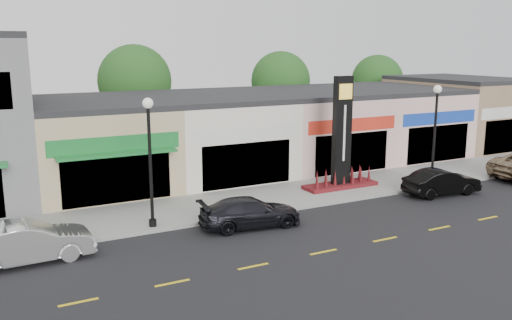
# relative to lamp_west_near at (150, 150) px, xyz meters

# --- Properties ---
(ground) EXTENTS (120.00, 120.00, 0.00)m
(ground) POSITION_rel_lamp_west_near_xyz_m (8.00, -2.50, -3.48)
(ground) COLOR black
(ground) RESTS_ON ground
(sidewalk) EXTENTS (52.00, 4.30, 0.15)m
(sidewalk) POSITION_rel_lamp_west_near_xyz_m (8.00, 1.85, -3.40)
(sidewalk) COLOR gray
(sidewalk) RESTS_ON ground
(curb) EXTENTS (52.00, 0.20, 0.15)m
(curb) POSITION_rel_lamp_west_near_xyz_m (8.00, -0.40, -3.40)
(curb) COLOR gray
(curb) RESTS_ON ground
(shop_beige) EXTENTS (7.00, 10.85, 4.80)m
(shop_beige) POSITION_rel_lamp_west_near_xyz_m (-0.50, 8.96, -1.08)
(shop_beige) COLOR tan
(shop_beige) RESTS_ON ground
(shop_cream) EXTENTS (7.00, 10.01, 4.80)m
(shop_cream) POSITION_rel_lamp_west_near_xyz_m (6.50, 8.97, -1.08)
(shop_cream) COLOR silver
(shop_cream) RESTS_ON ground
(shop_pink_w) EXTENTS (7.00, 10.01, 4.80)m
(shop_pink_w) POSITION_rel_lamp_west_near_xyz_m (13.50, 8.97, -1.08)
(shop_pink_w) COLOR #C6A697
(shop_pink_w) RESTS_ON ground
(shop_pink_e) EXTENTS (7.00, 10.01, 4.80)m
(shop_pink_e) POSITION_rel_lamp_west_near_xyz_m (20.50, 8.97, -1.08)
(shop_pink_e) COLOR #C6A697
(shop_pink_e) RESTS_ON ground
(shop_tan) EXTENTS (7.00, 10.01, 5.30)m
(shop_tan) POSITION_rel_lamp_west_near_xyz_m (27.50, 8.98, -0.83)
(shop_tan) COLOR #88704F
(shop_tan) RESTS_ON ground
(tree_rear_west) EXTENTS (5.20, 5.20, 7.83)m
(tree_rear_west) POSITION_rel_lamp_west_near_xyz_m (4.00, 17.00, 1.74)
(tree_rear_west) COLOR #382619
(tree_rear_west) RESTS_ON ground
(tree_rear_mid) EXTENTS (4.80, 4.80, 7.29)m
(tree_rear_mid) POSITION_rel_lamp_west_near_xyz_m (16.00, 17.00, 1.41)
(tree_rear_mid) COLOR #382619
(tree_rear_mid) RESTS_ON ground
(tree_rear_east) EXTENTS (4.60, 4.60, 6.94)m
(tree_rear_east) POSITION_rel_lamp_west_near_xyz_m (26.00, 17.00, 1.15)
(tree_rear_east) COLOR #382619
(tree_rear_east) RESTS_ON ground
(lamp_west_near) EXTENTS (0.44, 0.44, 5.47)m
(lamp_west_near) POSITION_rel_lamp_west_near_xyz_m (0.00, 0.00, 0.00)
(lamp_west_near) COLOR black
(lamp_west_near) RESTS_ON sidewalk
(lamp_east_near) EXTENTS (0.44, 0.44, 5.47)m
(lamp_east_near) POSITION_rel_lamp_west_near_xyz_m (16.00, 0.00, 0.00)
(lamp_east_near) COLOR black
(lamp_east_near) RESTS_ON sidewalk
(pylon_sign) EXTENTS (4.20, 1.30, 6.00)m
(pylon_sign) POSITION_rel_lamp_west_near_xyz_m (11.00, 1.70, -1.20)
(pylon_sign) COLOR #520E1E
(pylon_sign) RESTS_ON sidewalk
(car_white_van) EXTENTS (1.75, 4.60, 1.50)m
(car_white_van) POSITION_rel_lamp_west_near_xyz_m (-5.02, -1.42, -2.73)
(car_white_van) COLOR silver
(car_white_van) RESTS_ON ground
(car_dark_sedan) EXTENTS (2.32, 4.63, 1.29)m
(car_dark_sedan) POSITION_rel_lamp_west_near_xyz_m (3.86, -1.57, -2.83)
(car_dark_sedan) COLOR black
(car_dark_sedan) RESTS_ON ground
(car_black_conv) EXTENTS (1.79, 4.26, 1.37)m
(car_black_conv) POSITION_rel_lamp_west_near_xyz_m (15.11, -1.59, -2.79)
(car_black_conv) COLOR black
(car_black_conv) RESTS_ON ground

